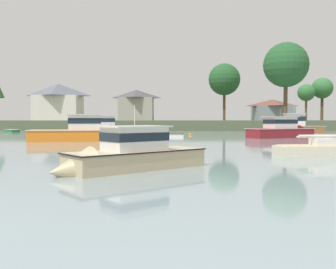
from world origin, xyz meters
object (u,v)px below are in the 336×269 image
at_px(cruiser_wood, 287,128).
at_px(mooring_buoy_orange, 190,135).
at_px(cruiser_skyblue, 102,129).
at_px(cruiser_maroon, 285,132).
at_px(cruiser_sand, 125,160).
at_px(dinghy_white, 169,136).
at_px(cruiser_orange, 90,135).
at_px(sailboat_cream, 329,152).
at_px(dinghy_green, 12,131).

height_order(cruiser_wood, mooring_buoy_orange, cruiser_wood).
bearing_deg(cruiser_wood, cruiser_skyblue, -177.96).
distance_m(cruiser_maroon, cruiser_skyblue, 28.15).
height_order(cruiser_sand, dinghy_white, cruiser_sand).
xyz_separation_m(cruiser_orange, cruiser_skyblue, (-2.99, 21.85, 0.01)).
bearing_deg(cruiser_skyblue, sailboat_cream, -61.14).
xyz_separation_m(cruiser_maroon, mooring_buoy_orange, (-10.64, 6.52, -0.50)).
bearing_deg(mooring_buoy_orange, cruiser_wood, 30.71).
distance_m(dinghy_green, cruiser_wood, 44.72).
bearing_deg(cruiser_skyblue, mooring_buoy_orange, -31.89).
bearing_deg(dinghy_green, cruiser_orange, -53.46).
distance_m(cruiser_orange, cruiser_wood, 34.63).
height_order(cruiser_orange, cruiser_skyblue, cruiser_skyblue).
bearing_deg(dinghy_white, cruiser_sand, -92.96).
bearing_deg(mooring_buoy_orange, cruiser_skyblue, 148.11).
distance_m(cruiser_sand, cruiser_maroon, 31.49).
bearing_deg(cruiser_skyblue, dinghy_green, 167.97).
bearing_deg(cruiser_orange, sailboat_cream, -40.21).
bearing_deg(dinghy_green, cruiser_skyblue, -12.03).
bearing_deg(cruiser_orange, cruiser_skyblue, 97.79).
height_order(cruiser_sand, sailboat_cream, sailboat_cream).
xyz_separation_m(cruiser_wood, cruiser_skyblue, (-28.99, -1.03, -0.10)).
xyz_separation_m(dinghy_green, cruiser_maroon, (39.62, -18.14, 0.42)).
distance_m(cruiser_skyblue, sailboat_cream, 41.32).
relative_size(cruiser_maroon, cruiser_skyblue, 0.91).
bearing_deg(cruiser_sand, cruiser_skyblue, 102.04).
distance_m(cruiser_maroon, sailboat_cream, 21.76).
xyz_separation_m(cruiser_sand, cruiser_skyblue, (-9.07, 42.55, 0.14)).
relative_size(cruiser_sand, mooring_buoy_orange, 14.06).
height_order(cruiser_maroon, cruiser_skyblue, cruiser_skyblue).
bearing_deg(dinghy_white, cruiser_skyblue, 127.00).
bearing_deg(cruiser_sand, cruiser_orange, 106.38).
bearing_deg(mooring_buoy_orange, cruiser_maroon, -31.50).
xyz_separation_m(cruiser_sand, cruiser_wood, (19.91, 43.59, 0.24)).
bearing_deg(cruiser_orange, cruiser_sand, -73.62).
xyz_separation_m(cruiser_sand, dinghy_green, (-24.75, 45.89, -0.27)).
xyz_separation_m(cruiser_sand, cruiser_maroon, (14.87, 27.76, 0.15)).
bearing_deg(cruiser_sand, sailboat_cream, 30.36).
height_order(dinghy_white, sailboat_cream, sailboat_cream).
xyz_separation_m(cruiser_sand, sailboat_cream, (10.87, 6.37, -0.23)).
relative_size(cruiser_sand, cruiser_maroon, 0.70).
relative_size(cruiser_orange, sailboat_cream, 1.11).
distance_m(cruiser_sand, cruiser_skyblue, 43.51).
bearing_deg(mooring_buoy_orange, dinghy_white, -115.72).
bearing_deg(mooring_buoy_orange, dinghy_green, 158.15).
bearing_deg(cruiser_orange, cruiser_maroon, 18.60).
relative_size(cruiser_skyblue, mooring_buoy_orange, 22.18).
height_order(cruiser_orange, cruiser_maroon, cruiser_orange).
height_order(cruiser_sand, cruiser_orange, cruiser_orange).
distance_m(dinghy_green, mooring_buoy_orange, 31.22).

